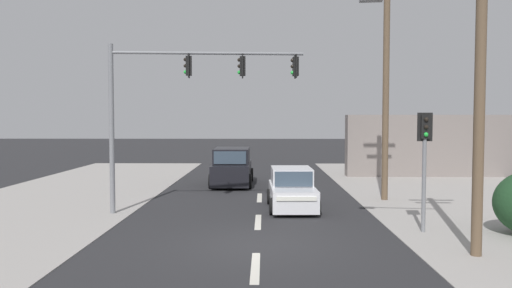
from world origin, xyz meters
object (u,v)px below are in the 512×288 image
(utility_pole_foreground_right, at_px, (474,59))
(hatchback_kerbside_parked, at_px, (292,190))
(pedestal_signal_right_kerb, at_px, (425,151))
(suv_oncoming_near, at_px, (232,168))
(traffic_signal_mast, at_px, (179,91))
(utility_pole_midground_right, at_px, (386,67))

(utility_pole_foreground_right, relative_size, hatchback_kerbside_parked, 2.43)
(pedestal_signal_right_kerb, xyz_separation_m, suv_oncoming_near, (-6.36, 10.53, -1.53))
(traffic_signal_mast, height_order, hatchback_kerbside_parked, traffic_signal_mast)
(suv_oncoming_near, bearing_deg, utility_pole_foreground_right, -62.85)
(traffic_signal_mast, relative_size, suv_oncoming_near, 1.51)
(utility_pole_foreground_right, distance_m, pedestal_signal_right_kerb, 3.51)
(utility_pole_midground_right, distance_m, suv_oncoming_near, 9.31)
(utility_pole_foreground_right, bearing_deg, traffic_signal_mast, 145.83)
(utility_pole_midground_right, xyz_separation_m, hatchback_kerbside_parked, (-3.95, -2.02, -4.79))
(utility_pole_foreground_right, relative_size, utility_pole_midground_right, 0.85)
(utility_pole_foreground_right, xyz_separation_m, hatchback_kerbside_parked, (-4.03, 6.41, -4.12))
(traffic_signal_mast, xyz_separation_m, suv_oncoming_near, (1.38, 7.58, -3.47))
(pedestal_signal_right_kerb, height_order, hatchback_kerbside_parked, pedestal_signal_right_kerb)
(pedestal_signal_right_kerb, bearing_deg, hatchback_kerbside_parked, 133.53)
(utility_pole_foreground_right, height_order, utility_pole_midground_right, utility_pole_midground_right)
(utility_pole_midground_right, distance_m, traffic_signal_mast, 8.60)
(traffic_signal_mast, height_order, pedestal_signal_right_kerb, traffic_signal_mast)
(traffic_signal_mast, bearing_deg, hatchback_kerbside_parked, 12.93)
(utility_pole_foreground_right, distance_m, traffic_signal_mast, 9.77)
(traffic_signal_mast, distance_m, suv_oncoming_near, 8.45)
(traffic_signal_mast, xyz_separation_m, hatchback_kerbside_parked, (4.05, 0.93, -3.65))
(hatchback_kerbside_parked, bearing_deg, traffic_signal_mast, -167.07)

